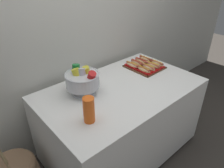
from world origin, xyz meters
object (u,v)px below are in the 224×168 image
Objects in this scene: hot_dog_4 at (132,65)px; hot_dog_1 at (148,68)px; hot_dog_2 at (153,66)px; hot_dog_6 at (141,61)px; buffet_table at (121,119)px; hot_dog_5 at (137,63)px; hot_dog_0 at (144,70)px; punch_bowl at (83,80)px; hot_dog_7 at (145,59)px; hot_dog_3 at (157,64)px; cup_stack at (89,110)px; serving_tray at (144,67)px.

hot_dog_1 is at bearing -64.25° from hot_dog_4.
hot_dog_6 is at bearing 91.31° from hot_dog_2.
hot_dog_6 is (0.52, 0.23, 0.41)m from buffet_table.
hot_dog_5 is at bearing -178.69° from hot_dog_6.
hot_dog_5 is at bearing 66.87° from hot_dog_0.
punch_bowl is (-0.76, -0.06, 0.10)m from hot_dog_5.
hot_dog_6 is 0.84m from punch_bowl.
hot_dog_6 is at bearing -178.69° from hot_dog_7.
hot_dog_2 is 1.03× the size of hot_dog_7.
hot_dog_3 is at bearing 6.21° from buffet_table.
buffet_table is 0.67m from hot_dog_2.
hot_dog_7 is 0.58× the size of punch_bowl.
hot_dog_5 is (0.44, 0.23, 0.41)m from buffet_table.
hot_dog_1 is at bearing -113.13° from hot_dog_6.
buffet_table is 8.69× the size of hot_dog_3.
hot_dog_0 is at bearing -113.13° from hot_dog_5.
hot_dog_7 is at bearing 20.66° from cup_stack.
hot_dog_6 is (0.07, 0.00, -0.00)m from hot_dog_5.
buffet_table is at bearing -173.79° from hot_dog_3.
hot_dog_4 is (-0.00, 0.16, -0.00)m from hot_dog_0.
hot_dog_0 is 0.22m from hot_dog_6.
cup_stack is (-1.02, -0.41, 0.07)m from hot_dog_6.
hot_dog_0 is at bearing -130.96° from hot_dog_6.
hot_dog_4 is at bearing 115.75° from hot_dog_1.
cup_stack is (-1.02, -0.25, 0.06)m from hot_dog_2.
hot_dog_2 is 1.05× the size of hot_dog_3.
hot_dog_2 reaches higher than serving_tray.
hot_dog_7 is at bearing 66.87° from hot_dog_2.
hot_dog_4 is (-0.23, 0.16, -0.00)m from hot_dog_3.
punch_bowl is (-0.31, 0.16, 0.51)m from buffet_table.
cup_stack reaches higher than serving_tray.
hot_dog_1 is 0.22m from hot_dog_7.
hot_dog_3 reaches higher than hot_dog_4.
buffet_table is at bearing -172.16° from hot_dog_1.
serving_tray is 2.06× the size of hot_dog_4.
hot_dog_0 is 0.18m from hot_dog_5.
cup_stack is (-0.50, -0.18, 0.48)m from buffet_table.
hot_dog_0 is at bearing -88.69° from hot_dog_4.
hot_dog_2 is 0.08m from hot_dog_3.
hot_dog_1 is at bearing 7.84° from buffet_table.
hot_dog_4 is at bearing -178.69° from hot_dog_5.
hot_dog_3 is (0.07, 0.00, -0.00)m from hot_dog_2.
hot_dog_1 reaches higher than hot_dog_6.
hot_dog_3 is (0.22, 0.01, 0.00)m from hot_dog_0.
hot_dog_7 is at bearing 21.20° from buffet_table.
hot_dog_4 is at bearing 133.58° from hot_dog_2.
cup_stack reaches higher than hot_dog_7.
hot_dog_6 is 0.58× the size of punch_bowl.
hot_dog_4 is (0.37, 0.22, 0.41)m from buffet_table.
hot_dog_1 is 0.91× the size of cup_stack.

